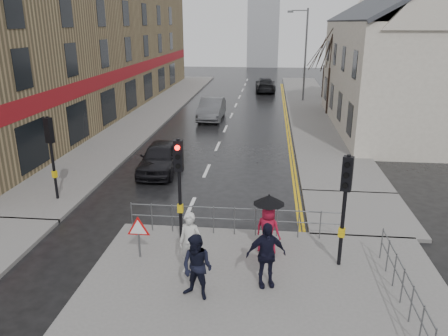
% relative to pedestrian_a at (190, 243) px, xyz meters
% --- Properties ---
extents(ground, '(120.00, 120.00, 0.00)m').
position_rel_pedestrian_a_xyz_m(ground, '(-0.90, 1.87, -1.06)').
color(ground, black).
rests_on(ground, ground).
extents(near_pavement, '(10.00, 9.00, 0.14)m').
position_rel_pedestrian_a_xyz_m(near_pavement, '(2.10, -1.63, -0.99)').
color(near_pavement, '#605E5B').
rests_on(near_pavement, ground).
extents(left_pavement, '(4.00, 44.00, 0.14)m').
position_rel_pedestrian_a_xyz_m(left_pavement, '(-7.40, 24.87, -0.99)').
color(left_pavement, '#605E5B').
rests_on(left_pavement, ground).
extents(right_pavement, '(4.00, 40.00, 0.14)m').
position_rel_pedestrian_a_xyz_m(right_pavement, '(5.60, 26.87, -0.99)').
color(right_pavement, '#605E5B').
rests_on(right_pavement, ground).
extents(pavement_bridge_right, '(4.00, 4.20, 0.14)m').
position_rel_pedestrian_a_xyz_m(pavement_bridge_right, '(5.60, 4.87, -0.99)').
color(pavement_bridge_right, '#605E5B').
rests_on(pavement_bridge_right, ground).
extents(building_left_terrace, '(8.00, 42.00, 10.00)m').
position_rel_pedestrian_a_xyz_m(building_left_terrace, '(-12.90, 23.87, 3.94)').
color(building_left_terrace, '#8E7952').
rests_on(building_left_terrace, ground).
extents(building_right_cream, '(9.00, 16.40, 10.10)m').
position_rel_pedestrian_a_xyz_m(building_right_cream, '(11.10, 19.87, 3.72)').
color(building_right_cream, beige).
rests_on(building_right_cream, ground).
extents(church_tower, '(5.00, 5.00, 18.00)m').
position_rel_pedestrian_a_xyz_m(church_tower, '(0.60, 63.87, 7.94)').
color(church_tower, '#979AA0').
rests_on(church_tower, ground).
extents(traffic_signal_near_left, '(0.28, 0.27, 3.40)m').
position_rel_pedestrian_a_xyz_m(traffic_signal_near_left, '(-0.70, 2.07, 1.40)').
color(traffic_signal_near_left, black).
rests_on(traffic_signal_near_left, near_pavement).
extents(traffic_signal_near_right, '(0.34, 0.33, 3.40)m').
position_rel_pedestrian_a_xyz_m(traffic_signal_near_right, '(4.30, 0.87, 1.40)').
color(traffic_signal_near_right, black).
rests_on(traffic_signal_near_right, near_pavement).
extents(traffic_signal_far_left, '(0.34, 0.33, 3.40)m').
position_rel_pedestrian_a_xyz_m(traffic_signal_far_left, '(-6.40, 4.88, 1.40)').
color(traffic_signal_far_left, black).
rests_on(traffic_signal_far_left, left_pavement).
extents(guard_railing_front, '(7.14, 0.04, 1.00)m').
position_rel_pedestrian_a_xyz_m(guard_railing_front, '(1.05, 2.47, -0.20)').
color(guard_railing_front, '#595B5E').
rests_on(guard_railing_front, near_pavement).
extents(guard_railing_side, '(0.04, 4.54, 1.00)m').
position_rel_pedestrian_a_xyz_m(guard_railing_side, '(5.60, -0.88, -0.21)').
color(guard_railing_side, '#595B5E').
rests_on(guard_railing_side, near_pavement).
extents(warning_sign, '(0.80, 0.07, 1.35)m').
position_rel_pedestrian_a_xyz_m(warning_sign, '(-1.70, 0.67, -0.02)').
color(warning_sign, '#595B5E').
rests_on(warning_sign, near_pavement).
extents(street_lamp, '(1.83, 0.25, 8.00)m').
position_rel_pedestrian_a_xyz_m(street_lamp, '(4.92, 29.87, 3.65)').
color(street_lamp, '#595B5E').
rests_on(street_lamp, right_pavement).
extents(tree_near, '(2.40, 2.40, 6.58)m').
position_rel_pedestrian_a_xyz_m(tree_near, '(6.60, 23.87, 4.08)').
color(tree_near, black).
rests_on(tree_near, right_pavement).
extents(tree_far, '(2.40, 2.40, 5.64)m').
position_rel_pedestrian_a_xyz_m(tree_far, '(7.10, 31.87, 3.37)').
color(tree_far, black).
rests_on(tree_far, right_pavement).
extents(pedestrian_a, '(0.75, 0.59, 1.83)m').
position_rel_pedestrian_a_xyz_m(pedestrian_a, '(0.00, 0.00, 0.00)').
color(pedestrian_a, beige).
rests_on(pedestrian_a, near_pavement).
extents(pedestrian_b, '(1.04, 0.93, 1.77)m').
position_rel_pedestrian_a_xyz_m(pedestrian_b, '(0.40, -1.19, -0.03)').
color(pedestrian_b, black).
rests_on(pedestrian_b, near_pavement).
extents(pedestrian_with_umbrella, '(0.96, 0.96, 1.95)m').
position_rel_pedestrian_a_xyz_m(pedestrian_with_umbrella, '(2.18, 1.31, 0.17)').
color(pedestrian_with_umbrella, maroon).
rests_on(pedestrian_with_umbrella, near_pavement).
extents(pedestrian_d, '(1.17, 0.73, 1.85)m').
position_rel_pedestrian_a_xyz_m(pedestrian_d, '(2.14, -0.42, 0.01)').
color(pedestrian_d, black).
rests_on(pedestrian_d, near_pavement).
extents(car_parked, '(1.80, 4.32, 1.46)m').
position_rel_pedestrian_a_xyz_m(car_parked, '(-3.10, 9.03, -0.33)').
color(car_parked, black).
rests_on(car_parked, ground).
extents(car_mid, '(1.70, 4.76, 1.56)m').
position_rel_pedestrian_a_xyz_m(car_mid, '(-2.25, 21.33, -0.28)').
color(car_mid, '#484A4E').
rests_on(car_mid, ground).
extents(car_far, '(2.28, 5.05, 1.44)m').
position_rel_pedestrian_a_xyz_m(car_far, '(1.53, 35.54, -0.34)').
color(car_far, black).
rests_on(car_far, ground).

